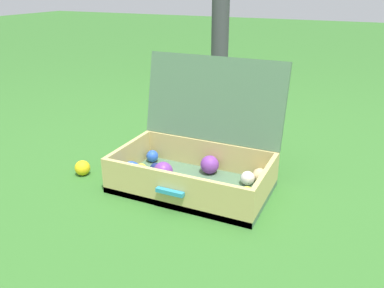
# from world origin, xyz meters

# --- Properties ---
(ground_plane) EXTENTS (16.00, 16.00, 0.00)m
(ground_plane) POSITION_xyz_m (0.00, 0.00, 0.00)
(ground_plane) COLOR #336B28
(open_suitcase) EXTENTS (0.62, 0.46, 0.50)m
(open_suitcase) POSITION_xyz_m (-0.03, -0.01, 0.12)
(open_suitcase) COLOR #4C7051
(open_suitcase) RESTS_ON ground
(stray_ball_on_grass) EXTENTS (0.07, 0.07, 0.07)m
(stray_ball_on_grass) POSITION_xyz_m (-0.51, -0.15, 0.03)
(stray_ball_on_grass) COLOR yellow
(stray_ball_on_grass) RESTS_ON ground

